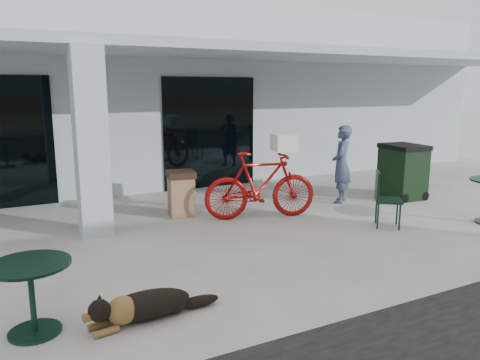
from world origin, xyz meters
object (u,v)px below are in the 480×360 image
cafe_chair_far_a (389,199)px  dog (147,303)px  cafe_table_near (32,298)px  cafe_chair_far_b (408,175)px  wheeled_bin (403,171)px  trash_receptacle (181,194)px  bicycle (260,185)px  person (341,164)px

cafe_chair_far_a → dog: bearing=144.5°
cafe_table_near → cafe_chair_far_b: bearing=17.9°
wheeled_bin → dog: bearing=-151.5°
cafe_chair_far_b → wheeled_bin: wheeled_bin is taller
cafe_table_near → cafe_chair_far_a: size_ratio=0.80×
cafe_chair_far_b → cafe_table_near: bearing=-89.6°
trash_receptacle → wheeled_bin: (4.97, -0.83, 0.16)m
bicycle → cafe_chair_far_b: bicycle is taller
cafe_table_near → trash_receptacle: 4.53m
trash_receptacle → cafe_chair_far_a: bearing=-38.3°
person → wheeled_bin: bearing=124.6°
person → bicycle: bearing=-36.9°
cafe_table_near → person: (6.33, 2.95, 0.46)m
bicycle → trash_receptacle: 1.54m
cafe_table_near → wheeled_bin: size_ratio=0.66×
cafe_table_near → cafe_chair_far_b: cafe_chair_far_b is taller
trash_receptacle → cafe_chair_far_b: bearing=-10.7°
person → wheeled_bin: (1.52, -0.29, -0.23)m
bicycle → person: size_ratio=1.28×
trash_receptacle → person: bearing=-9.0°
cafe_chair_far_a → person: size_ratio=0.60×
dog → trash_receptacle: (1.78, 3.75, 0.26)m
bicycle → dog: 4.23m
person → cafe_chair_far_b: bearing=120.9°
bicycle → trash_receptacle: bicycle is taller
person → dog: bearing=-13.3°
cafe_chair_far_a → wheeled_bin: bearing=-12.9°
cafe_chair_far_a → person: person is taller
dog → wheeled_bin: size_ratio=0.92×
cafe_chair_far_b → dog: bearing=-85.1°
cafe_chair_far_a → person: (0.43, 1.83, 0.33)m
cafe_chair_far_b → wheeled_bin: (-0.04, 0.11, 0.07)m
cafe_chair_far_b → wheeled_bin: bearing=-178.4°
bicycle → wheeled_bin: (3.69, 0.01, -0.04)m
dog → bicycle: bearing=35.9°
cafe_table_near → dog: bearing=-12.9°
dog → wheeled_bin: bearing=15.7°
cafe_chair_far_b → trash_receptacle: bearing=-118.3°
cafe_chair_far_b → person: size_ratio=0.64×
cafe_chair_far_a → cafe_chair_far_b: (1.99, 1.43, 0.03)m
cafe_chair_far_b → trash_receptacle: 5.10m
wheeled_bin → cafe_table_near: bearing=-156.1°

